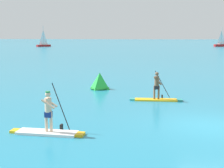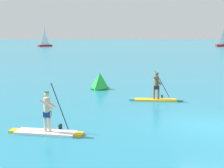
{
  "view_description": "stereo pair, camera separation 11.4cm",
  "coord_description": "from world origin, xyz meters",
  "px_view_note": "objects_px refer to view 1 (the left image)",
  "views": [
    {
      "loc": [
        -2.9,
        -13.44,
        3.83
      ],
      "look_at": [
        -4.84,
        6.93,
        0.64
      ],
      "focal_mm": 51.82,
      "sensor_mm": 36.0,
      "label": 1
    },
    {
      "loc": [
        -2.79,
        -13.43,
        3.83
      ],
      "look_at": [
        -4.84,
        6.93,
        0.64
      ],
      "focal_mm": 51.82,
      "sensor_mm": 36.0,
      "label": 2
    }
  ],
  "objects_px": {
    "paddleboarder_near_left": "(48,125)",
    "sailboat_right_horizon": "(221,44)",
    "paddleboarder_mid_center": "(157,94)",
    "race_marker_buoy": "(100,82)",
    "sailboat_left_horizon": "(44,44)"
  },
  "relations": [
    {
      "from": "race_marker_buoy",
      "to": "sailboat_left_horizon",
      "type": "relative_size",
      "value": 0.23
    },
    {
      "from": "paddleboarder_mid_center",
      "to": "race_marker_buoy",
      "type": "bearing_deg",
      "value": 136.71
    },
    {
      "from": "paddleboarder_mid_center",
      "to": "sailboat_left_horizon",
      "type": "height_order",
      "value": "sailboat_left_horizon"
    },
    {
      "from": "race_marker_buoy",
      "to": "sailboat_left_horizon",
      "type": "xyz_separation_m",
      "value": [
        -27.01,
        73.86,
        0.28
      ]
    },
    {
      "from": "race_marker_buoy",
      "to": "sailboat_right_horizon",
      "type": "xyz_separation_m",
      "value": [
        26.56,
        78.95,
        0.27
      ]
    },
    {
      "from": "paddleboarder_mid_center",
      "to": "race_marker_buoy",
      "type": "relative_size",
      "value": 2.15
    },
    {
      "from": "paddleboarder_mid_center",
      "to": "race_marker_buoy",
      "type": "distance_m",
      "value": 5.23
    },
    {
      "from": "paddleboarder_near_left",
      "to": "sailboat_right_horizon",
      "type": "distance_m",
      "value": 93.38
    },
    {
      "from": "paddleboarder_near_left",
      "to": "sailboat_right_horizon",
      "type": "xyz_separation_m",
      "value": [
        27.18,
        89.33,
        0.42
      ]
    },
    {
      "from": "sailboat_right_horizon",
      "to": "paddleboarder_mid_center",
      "type": "bearing_deg",
      "value": 59.72
    },
    {
      "from": "paddleboarder_mid_center",
      "to": "sailboat_left_horizon",
      "type": "distance_m",
      "value": 83.36
    },
    {
      "from": "paddleboarder_near_left",
      "to": "paddleboarder_mid_center",
      "type": "xyz_separation_m",
      "value": [
        4.42,
        6.79,
        0.03
      ]
    },
    {
      "from": "sailboat_right_horizon",
      "to": "sailboat_left_horizon",
      "type": "bearing_deg",
      "value": -9.43
    },
    {
      "from": "race_marker_buoy",
      "to": "sailboat_right_horizon",
      "type": "relative_size",
      "value": 0.24
    },
    {
      "from": "sailboat_left_horizon",
      "to": "paddleboarder_near_left",
      "type": "bearing_deg",
      "value": 59.46
    }
  ]
}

